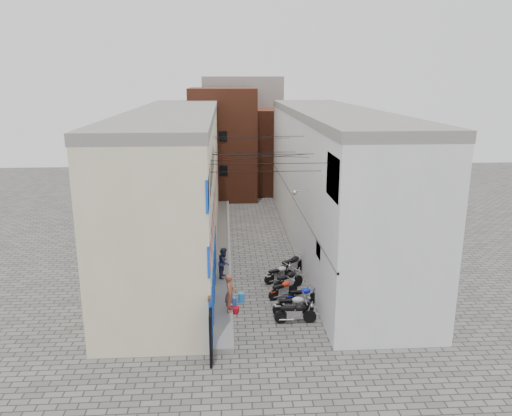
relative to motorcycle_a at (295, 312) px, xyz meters
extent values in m
plane|color=#53514E|center=(-1.25, -2.50, -0.56)|extent=(90.00, 90.00, 0.00)
cube|color=gray|center=(-3.30, 10.50, -0.44)|extent=(0.90, 26.00, 0.25)
cube|color=beige|center=(-6.25, 10.50, 3.69)|extent=(5.00, 26.00, 8.50)
cube|color=#DA7A82|center=(-3.79, 10.50, 3.44)|extent=(0.10, 26.00, 0.80)
cube|color=blue|center=(-3.78, 2.40, 0.74)|extent=(0.12, 10.20, 2.40)
cube|color=blue|center=(-3.80, 2.40, 4.74)|extent=(0.10, 10.20, 4.00)
cube|color=gray|center=(-6.25, 10.50, 8.19)|extent=(5.10, 26.00, 0.50)
cube|color=black|center=(-3.77, -2.90, 0.54)|extent=(0.10, 1.20, 2.20)
cube|color=silver|center=(3.75, 10.50, 3.69)|extent=(5.00, 26.00, 8.50)
cube|color=blue|center=(1.30, -1.00, 6.44)|extent=(0.10, 2.40, 1.80)
cube|color=white|center=(1.31, 1.50, 2.44)|extent=(0.08, 1.00, 0.70)
cylinder|color=#B2B2B7|center=(0.90, 4.50, 4.64)|extent=(0.80, 0.06, 0.06)
sphere|color=#B2B2B7|center=(0.50, 4.50, 4.54)|extent=(0.28, 0.28, 0.28)
cube|color=gray|center=(3.75, 10.50, 8.19)|extent=(5.10, 26.00, 0.50)
cube|color=gray|center=(1.29, 10.50, 2.84)|extent=(0.10, 26.00, 0.12)
cube|color=brown|center=(-3.25, 25.50, 4.44)|extent=(6.00, 6.00, 10.00)
cube|color=brown|center=(1.75, 27.50, 3.44)|extent=(5.00, 6.00, 8.00)
cube|color=gray|center=(-1.25, 31.50, 4.94)|extent=(8.00, 5.00, 11.00)
cube|color=black|center=(-1.25, 22.70, 0.64)|extent=(2.00, 0.30, 2.40)
cylinder|color=black|center=(-1.25, -0.50, 6.94)|extent=(5.20, 0.02, 0.02)
cylinder|color=black|center=(-1.25, 1.50, 6.24)|extent=(5.20, 0.02, 0.02)
cylinder|color=black|center=(-1.25, 4.00, 6.64)|extent=(5.20, 0.02, 0.02)
cylinder|color=black|center=(-1.25, 6.50, 7.24)|extent=(5.20, 0.02, 0.02)
cylinder|color=black|center=(-1.25, 9.50, 5.94)|extent=(5.20, 0.02, 0.02)
cylinder|color=black|center=(-1.25, 12.50, 6.44)|extent=(5.20, 0.02, 0.02)
cylinder|color=black|center=(-1.25, 2.50, 6.74)|extent=(5.65, 2.07, 0.02)
cylinder|color=black|center=(-1.25, 5.50, 6.34)|extent=(5.80, 1.58, 0.02)
imported|color=#9E5239|center=(-2.98, 0.88, 0.61)|extent=(0.56, 0.75, 1.84)
imported|color=#313048|center=(-3.24, 5.07, 0.53)|extent=(0.80, 0.93, 1.68)
cylinder|color=blue|center=(-2.80, 1.80, -0.31)|extent=(0.33, 0.33, 0.50)
cylinder|color=#2B88DA|center=(-2.40, 2.31, -0.31)|extent=(0.42, 0.42, 0.50)
cube|color=#B20C20|center=(-2.80, 1.21, -0.42)|extent=(0.52, 0.44, 0.28)
camera|label=1|loc=(-3.10, -20.65, 10.37)|focal=35.00mm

